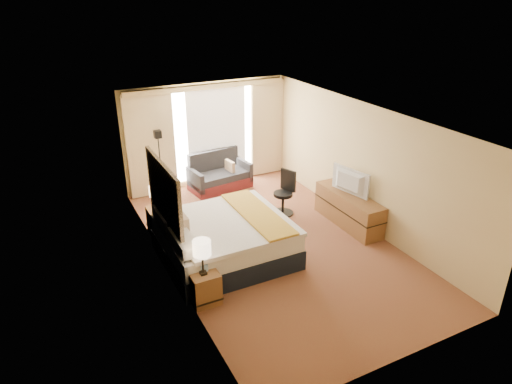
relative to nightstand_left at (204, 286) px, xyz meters
name	(u,v)px	position (x,y,z in m)	size (l,w,h in m)	color
floor	(273,244)	(1.87, 1.05, -0.28)	(4.20, 7.00, 0.02)	maroon
ceiling	(275,116)	(1.87, 1.05, 2.33)	(4.20, 7.00, 0.02)	silver
wall_back	(207,134)	(1.87, 4.55, 1.02)	(4.20, 0.02, 2.60)	#D3BB80
wall_front	(409,283)	(1.87, -2.45, 1.02)	(4.20, 0.02, 2.60)	#D3BB80
wall_left	(166,206)	(-0.23, 1.05, 1.02)	(0.02, 7.00, 2.60)	#D3BB80
wall_right	(363,166)	(3.97, 1.05, 1.02)	(0.02, 7.00, 2.60)	#D3BB80
headboard	(165,202)	(-0.19, 1.25, 1.01)	(0.06, 1.85, 1.50)	black
nightstand_left	(204,286)	(0.00, 0.00, 0.00)	(0.45, 0.52, 0.55)	brown
nightstand_right	(160,221)	(0.00, 2.50, 0.00)	(0.45, 0.52, 0.55)	brown
media_dresser	(348,209)	(3.70, 1.05, 0.07)	(0.50, 1.80, 0.70)	brown
window	(216,133)	(2.12, 4.52, 1.04)	(2.30, 0.02, 2.30)	white
curtains	(208,131)	(1.87, 4.44, 1.13)	(4.12, 0.19, 2.56)	beige
bed	(225,239)	(0.81, 1.01, 0.13)	(2.27, 2.08, 1.10)	black
loveseat	(219,176)	(1.99, 4.09, 0.03)	(1.57, 0.97, 0.93)	maroon
floor_lamp	(159,151)	(0.53, 4.15, 0.92)	(0.21, 0.21, 1.69)	black
desk_chair	(284,195)	(2.75, 2.13, 0.17)	(0.50, 0.50, 1.01)	black
lamp_left	(202,249)	(-0.02, -0.07, 0.74)	(0.29, 0.29, 0.60)	black
lamp_right	(155,192)	(-0.05, 2.45, 0.69)	(0.26, 0.26, 0.54)	black
tissue_box	(204,267)	(0.04, 0.04, 0.33)	(0.12, 0.12, 0.11)	#8BB0D7
telephone	(161,208)	(0.03, 2.44, 0.31)	(0.20, 0.16, 0.08)	black
television	(348,182)	(3.65, 1.10, 0.70)	(0.95, 0.12, 0.55)	black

